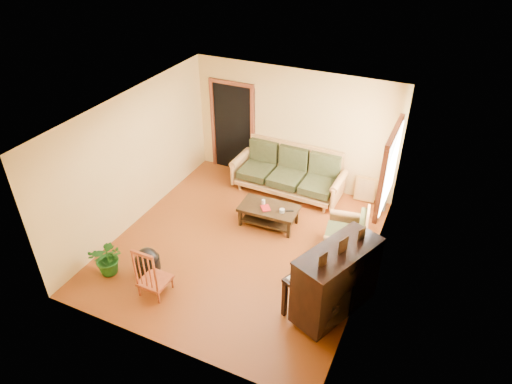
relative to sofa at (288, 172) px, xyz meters
The scene contains 16 objects.
floor 2.08m from the sofa, 92.43° to the right, with size 5.00×5.00×0.00m, color #5C270C.
doorway 1.69m from the sofa, 163.07° to the left, with size 1.08×0.16×2.05m, color black.
window 2.45m from the sofa, 18.54° to the right, with size 0.12×1.36×1.46m, color white.
sofa is the anchor object (origin of this frame).
coffee_table 1.27m from the sofa, 85.34° to the right, with size 1.12×0.61×0.41m, color black.
armchair 2.15m from the sofa, 40.22° to the right, with size 0.82×0.86×0.86m, color #AA773E.
piano 3.45m from the sofa, 56.65° to the right, with size 0.82×1.40×1.24m, color black.
footstool 3.59m from the sofa, 109.46° to the right, with size 0.41×0.41×0.39m, color black.
red_chair 3.76m from the sofa, 102.92° to the right, with size 0.45×0.49×0.95m, color maroon.
leaning_frame 1.67m from the sofa, 13.52° to the left, with size 0.43×0.10×0.58m, color #B6873C.
ceramic_crock 2.04m from the sofa, ahead, with size 0.21×0.21×0.26m, color #3655A4.
potted_plant 4.05m from the sofa, 116.60° to the right, with size 0.58×0.50×0.64m, color #195217.
book 1.36m from the sofa, 90.02° to the right, with size 0.16×0.22×0.02m, color maroon.
candle 1.20m from the sofa, 91.43° to the right, with size 0.06×0.06×0.11m, color silver.
glass_jar 1.34m from the sofa, 72.89° to the right, with size 0.10×0.10×0.07m, color silver.
remote 1.29m from the sofa, 66.64° to the right, with size 0.16×0.04×0.02m, color black.
Camera 1 is at (2.98, -5.85, 5.44)m, focal length 32.00 mm.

